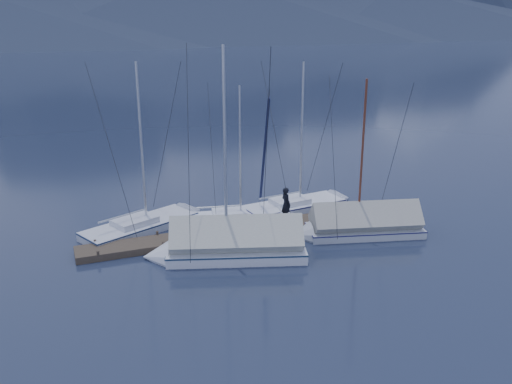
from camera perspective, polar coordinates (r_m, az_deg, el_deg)
ground at (r=26.52m, az=1.58°, el=-5.77°), size 1000.00×1000.00×0.00m
dock at (r=28.18m, az=0.00°, el=-4.05°), size 18.00×1.50×0.54m
mooring_posts at (r=27.93m, az=-0.96°, el=-3.73°), size 15.12×1.52×0.35m
sailboat_open_left at (r=29.53m, az=-10.63°, el=-3.20°), size 7.37×4.79×9.49m
sailboat_open_mid at (r=29.74m, az=-0.80°, el=-2.78°), size 6.35×2.98×8.11m
sailboat_open_right at (r=31.95m, az=5.37°, el=-1.33°), size 7.16×3.11×9.21m
sailboat_covered_near at (r=28.19m, az=10.38°, el=-3.63°), size 7.06×3.66×8.79m
sailboat_covered_far at (r=25.22m, az=-3.45°, el=-5.82°), size 7.85×4.40×10.55m
person at (r=28.61m, az=3.17°, el=-1.29°), size 0.54×0.73×1.83m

